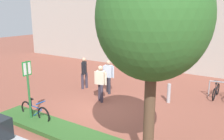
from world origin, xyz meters
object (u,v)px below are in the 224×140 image
(person_shirt_white, at_px, (101,81))
(person_suited_navy, at_px, (84,71))
(bollard_steel, at_px, (169,93))
(parking_sign_post, at_px, (28,83))
(tree_sidewalk, at_px, (153,19))
(bike_at_sign, at_px, (35,112))
(person_shirt_blue, at_px, (108,75))

(person_shirt_white, relative_size, person_suited_navy, 1.00)
(bollard_steel, bearing_deg, parking_sign_post, -128.22)
(tree_sidewalk, height_order, person_suited_navy, tree_sidewalk)
(parking_sign_post, bearing_deg, person_suited_navy, 101.42)
(tree_sidewalk, height_order, bike_at_sign, tree_sidewalk)
(person_shirt_blue, height_order, person_suited_navy, same)
(tree_sidewalk, distance_m, parking_sign_post, 5.47)
(tree_sidewalk, relative_size, person_shirt_blue, 3.16)
(parking_sign_post, bearing_deg, tree_sidewalk, -2.21)
(tree_sidewalk, xyz_separation_m, person_suited_navy, (-5.78, 4.45, -2.95))
(tree_sidewalk, xyz_separation_m, bollard_steel, (-1.19, 4.92, -3.49))
(bollard_steel, relative_size, person_shirt_blue, 0.52)
(bollard_steel, bearing_deg, person_suited_navy, -174.09)
(person_shirt_blue, bearing_deg, tree_sidewalk, -46.71)
(parking_sign_post, height_order, bike_at_sign, parking_sign_post)
(bollard_steel, height_order, person_shirt_blue, person_shirt_blue)
(tree_sidewalk, distance_m, person_shirt_blue, 6.88)
(tree_sidewalk, xyz_separation_m, person_shirt_blue, (-4.26, 4.52, -2.95))
(bollard_steel, xyz_separation_m, person_shirt_white, (-2.72, -1.58, 0.53))
(tree_sidewalk, relative_size, person_suited_navy, 3.16)
(tree_sidewalk, distance_m, person_shirt_white, 5.93)
(bollard_steel, distance_m, person_shirt_white, 3.19)
(tree_sidewalk, height_order, person_shirt_blue, tree_sidewalk)
(parking_sign_post, xyz_separation_m, bike_at_sign, (0.03, 0.17, -1.20))
(bike_at_sign, xyz_separation_m, person_shirt_blue, (0.63, 4.16, 0.63))
(parking_sign_post, bearing_deg, bike_at_sign, 80.65)
(parking_sign_post, distance_m, person_shirt_white, 3.36)
(tree_sidewalk, distance_m, person_suited_navy, 7.87)
(bike_at_sign, relative_size, person_shirt_blue, 0.98)
(bike_at_sign, bearing_deg, parking_sign_post, -99.35)
(person_shirt_white, bearing_deg, bike_at_sign, -108.25)
(parking_sign_post, height_order, person_shirt_white, parking_sign_post)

